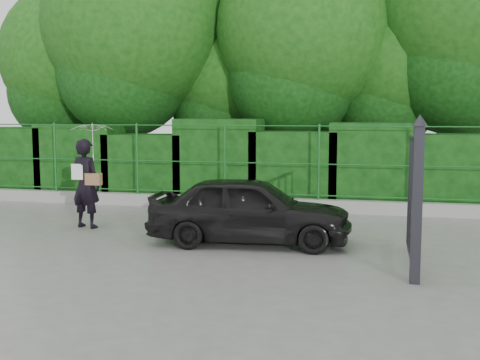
# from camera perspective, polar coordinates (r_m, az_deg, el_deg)

# --- Properties ---
(ground) EXTENTS (80.00, 80.00, 0.00)m
(ground) POSITION_cam_1_polar(r_m,az_deg,el_deg) (10.83, -9.45, -6.36)
(ground) COLOR gray
(kerb) EXTENTS (14.00, 0.25, 0.30)m
(kerb) POSITION_cam_1_polar(r_m,az_deg,el_deg) (14.98, -2.92, -2.10)
(kerb) COLOR #9E9E99
(kerb) RESTS_ON ground
(fence) EXTENTS (14.13, 0.06, 1.80)m
(fence) POSITION_cam_1_polar(r_m,az_deg,el_deg) (14.80, -2.12, 1.89)
(fence) COLOR #16591E
(fence) RESTS_ON kerb
(hedge) EXTENTS (14.20, 1.20, 2.20)m
(hedge) POSITION_cam_1_polar(r_m,az_deg,el_deg) (15.84, -1.95, 1.44)
(hedge) COLOR black
(hedge) RESTS_ON ground
(trees) EXTENTS (17.10, 6.15, 8.08)m
(trees) POSITION_cam_1_polar(r_m,az_deg,el_deg) (17.86, 3.53, 13.68)
(trees) COLOR black
(trees) RESTS_ON ground
(gate) EXTENTS (0.22, 2.33, 2.36)m
(gate) POSITION_cam_1_polar(r_m,az_deg,el_deg) (9.12, 16.27, -1.37)
(gate) COLOR #25252B
(gate) RESTS_ON ground
(woman) EXTENTS (0.95, 0.88, 2.18)m
(woman) POSITION_cam_1_polar(r_m,az_deg,el_deg) (12.70, -14.11, 1.68)
(woman) COLOR black
(woman) RESTS_ON ground
(car) EXTENTS (3.74, 1.69, 1.25)m
(car) POSITION_cam_1_polar(r_m,az_deg,el_deg) (10.91, 0.94, -2.84)
(car) COLOR black
(car) RESTS_ON ground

